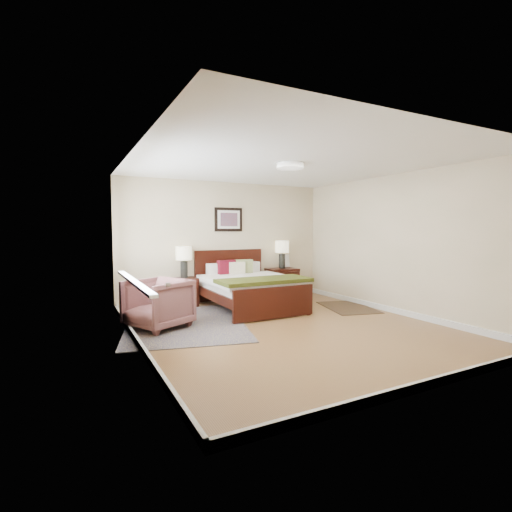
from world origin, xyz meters
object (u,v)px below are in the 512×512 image
lamp_right (282,250)px  nightstand_right (282,279)px  nightstand_left (185,284)px  rug_persian (185,323)px  bed (248,283)px  armchair (158,304)px  lamp_left (184,256)px

lamp_right → nightstand_right: bearing=-90.0°
nightstand_left → lamp_right: (2.23, 0.02, 0.62)m
nightstand_left → rug_persian: bearing=-106.1°
nightstand_right → lamp_right: size_ratio=1.07×
bed → lamp_right: bearing=31.7°
bed → armchair: (-1.85, -0.64, -0.11)m
bed → lamp_left: bearing=144.3°
nightstand_left → nightstand_right: (2.23, 0.01, -0.05)m
lamp_left → armchair: 1.72m
rug_persian → nightstand_left: bearing=87.6°
lamp_right → bed: bearing=-148.3°
bed → nightstand_right: 1.41m
bed → rug_persian: (-1.40, -0.56, -0.49)m
nightstand_right → lamp_left: 2.31m
lamp_right → armchair: bearing=-155.6°
nightstand_left → armchair: size_ratio=0.68×
nightstand_left → bed: bearing=-34.9°
armchair → lamp_right: bearing=87.5°
nightstand_left → armchair: bearing=-121.0°
lamp_right → rug_persian: bearing=-153.5°
nightstand_right → lamp_right: (0.00, 0.01, 0.67)m
lamp_left → bed: bearing=-35.7°
nightstand_right → lamp_left: (-2.23, 0.01, 0.59)m
armchair → rug_persian: armchair is taller
nightstand_right → rug_persian: nightstand_right is taller
bed → nightstand_left: bearing=145.1°
bed → nightstand_left: bed is taller
rug_persian → nightstand_right: bearing=40.0°
nightstand_left → nightstand_right: 2.23m
nightstand_left → rug_persian: 1.40m
nightstand_left → lamp_left: 0.54m
bed → nightstand_left: size_ratio=3.49×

